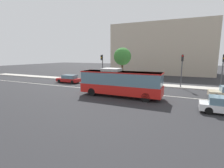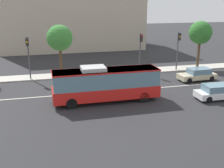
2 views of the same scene
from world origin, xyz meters
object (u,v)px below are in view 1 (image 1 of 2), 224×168
Objects in this scene: traffic_light_far_corner at (223,66)px; traffic_light_near_corner at (102,63)px; street_tree_kerbside_centre at (122,57)px; transit_bus at (120,82)px; traffic_light_mid_block at (182,65)px; sedan_red at (69,79)px.

traffic_light_near_corner is at bearing -91.44° from traffic_light_far_corner.
traffic_light_near_corner is at bearing -168.33° from street_tree_kerbside_centre.
traffic_light_near_corner is at bearing 128.37° from transit_bus.
transit_bus is 10.92m from street_tree_kerbside_centre.
traffic_light_near_corner is 13.84m from traffic_light_mid_block.
traffic_light_far_corner is (24.61, 3.02, 2.84)m from sedan_red.
street_tree_kerbside_centre reaches higher than traffic_light_mid_block.
sedan_red is 6.86m from traffic_light_near_corner.
transit_bus is 1.93× the size of traffic_light_near_corner.
transit_bus reaches higher than sedan_red.
sedan_red is 24.96m from traffic_light_far_corner.
traffic_light_far_corner is (5.31, 0.08, 0.00)m from traffic_light_mid_block.
traffic_light_far_corner is at bearing 37.13° from transit_bus.
traffic_light_far_corner reaches higher than sedan_red.
sedan_red is 0.87× the size of traffic_light_far_corner.
traffic_light_far_corner reaches higher than transit_bus.
transit_bus is at bearing -70.29° from street_tree_kerbside_centre.
traffic_light_far_corner is (11.86, 9.09, 1.75)m from transit_bus.
sedan_red is (-12.75, 6.06, -1.09)m from transit_bus.
traffic_light_near_corner is at bearing -151.62° from sedan_red.
traffic_light_near_corner is 1.00× the size of traffic_light_far_corner.
traffic_light_mid_block is (6.55, 9.01, 1.75)m from transit_bus.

